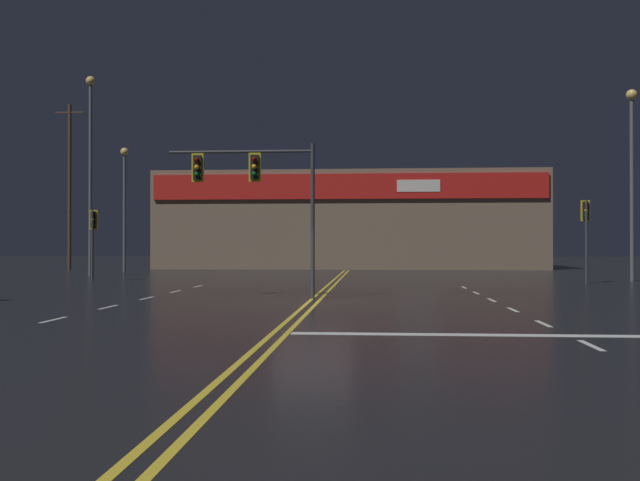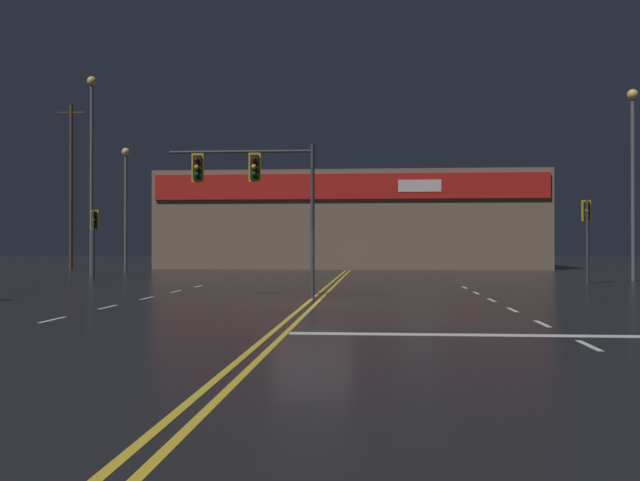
% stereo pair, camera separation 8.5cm
% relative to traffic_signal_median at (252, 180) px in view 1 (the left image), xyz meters
% --- Properties ---
extents(ground_plane, '(200.00, 200.00, 0.00)m').
position_rel_traffic_signal_median_xyz_m(ground_plane, '(2.21, -1.95, -4.06)').
color(ground_plane, black).
extents(road_markings, '(17.40, 60.00, 0.01)m').
position_rel_traffic_signal_median_xyz_m(road_markings, '(3.47, -3.59, -4.05)').
color(road_markings, gold).
rests_on(road_markings, ground).
extents(traffic_signal_median, '(5.06, 0.36, 5.30)m').
position_rel_traffic_signal_median_xyz_m(traffic_signal_median, '(0.00, 0.00, 0.00)').
color(traffic_signal_median, '#38383D').
rests_on(traffic_signal_median, ground).
extents(traffic_signal_corner_northwest, '(0.42, 0.36, 3.65)m').
position_rel_traffic_signal_median_xyz_m(traffic_signal_corner_northwest, '(-10.17, 11.29, -1.38)').
color(traffic_signal_corner_northwest, '#38383D').
rests_on(traffic_signal_corner_northwest, ground).
extents(traffic_signal_corner_northeast, '(0.42, 0.36, 3.98)m').
position_rel_traffic_signal_median_xyz_m(traffic_signal_corner_northeast, '(14.21, 10.40, -1.14)').
color(traffic_signal_corner_northeast, '#38383D').
rests_on(traffic_signal_corner_northeast, ground).
extents(streetlight_far_left, '(0.56, 0.56, 8.60)m').
position_rel_traffic_signal_median_xyz_m(streetlight_far_left, '(-13.02, 23.87, 1.50)').
color(streetlight_far_left, '#59595E').
rests_on(streetlight_far_left, ground).
extents(streetlight_far_right, '(0.56, 0.56, 9.86)m').
position_rel_traffic_signal_median_xyz_m(streetlight_far_right, '(17.41, 13.43, 2.20)').
color(streetlight_far_right, '#59595E').
rests_on(streetlight_far_right, ground).
extents(streetlight_far_median, '(0.56, 0.56, 12.00)m').
position_rel_traffic_signal_median_xyz_m(streetlight_far_median, '(-12.79, 17.34, 3.36)').
color(streetlight_far_median, '#59595E').
rests_on(streetlight_far_median, ground).
extents(building_backdrop, '(30.40, 10.23, 7.63)m').
position_rel_traffic_signal_median_xyz_m(building_backdrop, '(2.21, 34.48, -0.23)').
color(building_backdrop, '#7A6651').
rests_on(building_backdrop, ground).
extents(utility_pole_row, '(46.12, 0.26, 12.62)m').
position_rel_traffic_signal_median_xyz_m(utility_pole_row, '(1.70, 28.60, 2.12)').
color(utility_pole_row, '#4C3828').
rests_on(utility_pole_row, ground).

